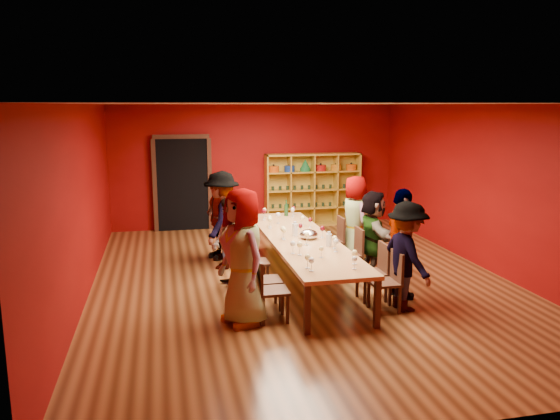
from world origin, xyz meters
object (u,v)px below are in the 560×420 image
(chair_person_left_3, at_px, (240,240))
(person_right_0, at_px, (407,256))
(person_left_2, at_px, (231,244))
(chair_person_left_2, at_px, (251,259))
(person_right_3, at_px, (355,219))
(chair_person_right_1, at_px, (377,268))
(person_left_1, at_px, (243,257))
(person_left_0, at_px, (243,257))
(person_left_3, at_px, (222,220))
(shelving_unit, at_px, (312,186))
(person_left_4, at_px, (219,218))
(wine_bottle, at_px, (286,210))
(chair_person_right_2, at_px, (353,251))
(tasting_table, at_px, (302,241))
(chair_person_left_1, at_px, (261,277))
(chair_person_right_0, at_px, (390,278))
(spittoon_bowl, at_px, (309,235))
(person_right_2, at_px, (373,234))
(person_right_1, at_px, (401,244))
(chair_person_right_3, at_px, (335,237))
(chair_person_left_0, at_px, (267,287))
(chair_person_left_4, at_px, (235,233))

(chair_person_left_3, xyz_separation_m, person_right_0, (2.08, -2.70, 0.31))
(person_left_2, bearing_deg, chair_person_left_2, 76.82)
(person_right_3, bearing_deg, chair_person_right_1, 161.92)
(person_left_1, distance_m, chair_person_left_3, 2.26)
(person_left_0, distance_m, person_left_3, 2.70)
(person_right_3, bearing_deg, shelving_unit, -9.21)
(chair_person_left_2, xyz_separation_m, person_right_3, (2.20, 1.10, 0.34))
(person_left_2, relative_size, person_left_4, 0.94)
(person_left_1, distance_m, chair_person_left_2, 1.05)
(shelving_unit, bearing_deg, wine_bottle, -117.16)
(shelving_unit, height_order, person_left_1, shelving_unit)
(chair_person_right_2, bearing_deg, tasting_table, 177.56)
(chair_person_left_1, relative_size, person_right_3, 0.53)
(chair_person_left_1, height_order, person_left_1, person_left_1)
(person_left_2, relative_size, wine_bottle, 4.72)
(person_left_1, bearing_deg, person_left_2, -163.02)
(person_left_2, xyz_separation_m, chair_person_right_0, (2.14, -1.44, -0.27))
(person_left_3, bearing_deg, spittoon_bowl, 73.80)
(chair_person_left_2, bearing_deg, person_left_4, 99.34)
(chair_person_right_2, relative_size, person_right_2, 0.58)
(chair_person_left_1, relative_size, chair_person_right_2, 1.00)
(chair_person_right_1, bearing_deg, person_right_3, 79.40)
(person_left_0, relative_size, wine_bottle, 5.82)
(person_right_0, xyz_separation_m, person_right_3, (0.13, 2.54, 0.02))
(person_right_1, bearing_deg, chair_person_right_1, 96.13)
(wine_bottle, bearing_deg, chair_person_right_3, -53.83)
(shelving_unit, relative_size, wine_bottle, 7.37)
(chair_person_left_0, distance_m, chair_person_left_2, 1.44)
(tasting_table, height_order, chair_person_left_1, chair_person_left_1)
(person_right_3, bearing_deg, chair_person_left_2, 109.09)
(person_left_0, bearing_deg, chair_person_right_3, 118.46)
(person_right_0, bearing_deg, shelving_unit, -9.92)
(chair_person_left_1, relative_size, person_left_3, 0.49)
(person_left_0, distance_m, chair_person_right_1, 2.26)
(chair_person_left_1, distance_m, chair_person_right_2, 2.12)
(chair_person_left_4, relative_size, person_right_0, 0.55)
(person_right_1, bearing_deg, spittoon_bowl, 53.84)
(tasting_table, distance_m, person_left_2, 1.25)
(tasting_table, distance_m, chair_person_left_3, 1.44)
(person_left_0, bearing_deg, tasting_table, 120.89)
(chair_person_left_1, xyz_separation_m, chair_person_left_3, (0.00, 2.23, 0.00))
(person_left_1, xyz_separation_m, person_left_2, (-0.05, 0.96, -0.04))
(person_right_0, xyz_separation_m, chair_person_right_1, (-0.26, 0.49, -0.31))
(shelving_unit, xyz_separation_m, person_right_3, (-0.10, -3.38, -0.15))
(chair_person_right_0, relative_size, person_right_3, 0.53)
(person_right_0, relative_size, person_right_2, 1.05)
(chair_person_left_2, distance_m, chair_person_right_3, 2.13)
(chair_person_left_4, bearing_deg, person_left_0, -95.83)
(person_right_2, xyz_separation_m, wine_bottle, (-1.09, 1.98, 0.10))
(chair_person_left_4, xyz_separation_m, spittoon_bowl, (1.02, -1.78, 0.33))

